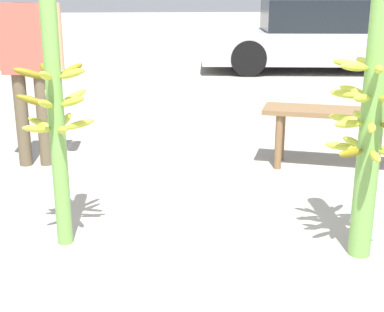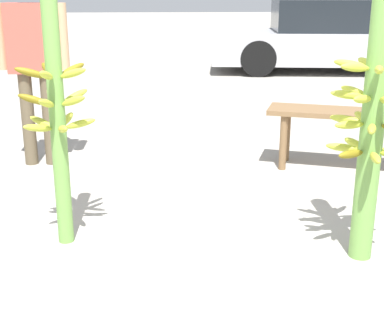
{
  "view_description": "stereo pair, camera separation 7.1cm",
  "coord_description": "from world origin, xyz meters",
  "px_view_note": "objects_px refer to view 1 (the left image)",
  "views": [
    {
      "loc": [
        -0.37,
        -2.51,
        1.41
      ],
      "look_at": [
        -0.08,
        0.3,
        0.55
      ],
      "focal_mm": 50.0,
      "sensor_mm": 36.0,
      "label": 1
    },
    {
      "loc": [
        -0.3,
        -2.51,
        1.41
      ],
      "look_at": [
        -0.08,
        0.3,
        0.55
      ],
      "focal_mm": 50.0,
      "sensor_mm": 36.0,
      "label": 2
    }
  ],
  "objects_px": {
    "vendor_person": "(27,53)",
    "market_bench": "(362,120)",
    "parked_car": "(320,37)",
    "banana_stalk_left": "(56,118)",
    "banana_stalk_center": "(372,118)"
  },
  "relations": [
    {
      "from": "vendor_person",
      "to": "market_bench",
      "type": "xyz_separation_m",
      "value": [
        2.69,
        -0.41,
        -0.52
      ]
    },
    {
      "from": "banana_stalk_left",
      "to": "banana_stalk_center",
      "type": "bearing_deg",
      "value": -10.77
    },
    {
      "from": "vendor_person",
      "to": "parked_car",
      "type": "xyz_separation_m",
      "value": [
        4.31,
        5.45,
        -0.32
      ]
    },
    {
      "from": "parked_car",
      "to": "vendor_person",
      "type": "bearing_deg",
      "value": 149.26
    },
    {
      "from": "vendor_person",
      "to": "parked_car",
      "type": "bearing_deg",
      "value": 53.02
    },
    {
      "from": "banana_stalk_left",
      "to": "vendor_person",
      "type": "bearing_deg",
      "value": 105.66
    },
    {
      "from": "banana_stalk_center",
      "to": "market_bench",
      "type": "relative_size",
      "value": 0.94
    },
    {
      "from": "vendor_person",
      "to": "banana_stalk_left",
      "type": "bearing_deg",
      "value": -72.95
    },
    {
      "from": "banana_stalk_left",
      "to": "parked_car",
      "type": "relative_size",
      "value": 0.32
    },
    {
      "from": "banana_stalk_center",
      "to": "market_bench",
      "type": "xyz_separation_m",
      "value": [
        0.59,
        1.46,
        -0.36
      ]
    },
    {
      "from": "market_bench",
      "to": "parked_car",
      "type": "distance_m",
      "value": 6.08
    },
    {
      "from": "banana_stalk_left",
      "to": "vendor_person",
      "type": "distance_m",
      "value": 1.62
    },
    {
      "from": "vendor_person",
      "to": "market_bench",
      "type": "height_order",
      "value": "vendor_person"
    },
    {
      "from": "vendor_person",
      "to": "market_bench",
      "type": "relative_size",
      "value": 0.98
    },
    {
      "from": "banana_stalk_center",
      "to": "parked_car",
      "type": "height_order",
      "value": "banana_stalk_center"
    }
  ]
}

